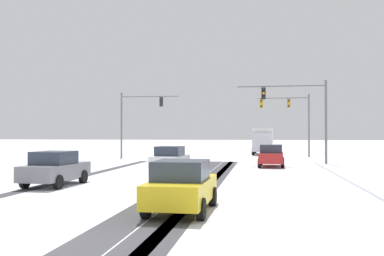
{
  "coord_description": "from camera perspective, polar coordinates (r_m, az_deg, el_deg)",
  "views": [
    {
      "loc": [
        4.38,
        -9.14,
        2.47
      ],
      "look_at": [
        0.0,
        19.52,
        2.8
      ],
      "focal_mm": 41.75,
      "sensor_mm": 36.0,
      "label": 1
    }
  ],
  "objects": [
    {
      "name": "car_white_second",
      "position": [
        28.81,
        -2.8,
        -3.94
      ],
      "size": [
        2.0,
        4.18,
        1.62
      ],
      "color": "silver",
      "rests_on": "ground"
    },
    {
      "name": "ground_plane",
      "position": [
        10.43,
        -16.95,
        -14.34
      ],
      "size": [
        300.0,
        300.0,
        0.0
      ],
      "primitive_type": "plane",
      "color": "silver"
    },
    {
      "name": "traffic_signal_far_right",
      "position": [
        47.18,
        12.58,
        1.96
      ],
      "size": [
        5.17,
        0.39,
        6.5
      ],
      "color": "slate",
      "rests_on": "ground"
    },
    {
      "name": "wheel_track_left_lane",
      "position": [
        23.33,
        3.12,
        -6.72
      ],
      "size": [
        0.76,
        30.67,
        0.01
      ],
      "primitive_type": "cube",
      "color": "#424247",
      "rests_on": "ground"
    },
    {
      "name": "car_grey_third",
      "position": [
        21.95,
        -17.08,
        -4.95
      ],
      "size": [
        1.97,
        4.17,
        1.62
      ],
      "color": "slate",
      "rests_on": "ground"
    },
    {
      "name": "car_yellow_cab_fourth",
      "position": [
        14.09,
        -1.32,
        -7.4
      ],
      "size": [
        1.91,
        4.14,
        1.62
      ],
      "color": "yellow",
      "rests_on": "ground"
    },
    {
      "name": "traffic_signal_near_right",
      "position": [
        35.2,
        13.68,
        2.63
      ],
      "size": [
        6.79,
        0.38,
        6.5
      ],
      "color": "slate",
      "rests_on": "ground"
    },
    {
      "name": "wheel_track_center",
      "position": [
        23.37,
        2.08,
        -6.71
      ],
      "size": [
        0.89,
        30.67,
        0.01
      ],
      "primitive_type": "cube",
      "color": "#424247",
      "rests_on": "ground"
    },
    {
      "name": "wheel_track_right_lane",
      "position": [
        23.52,
        -0.54,
        -6.67
      ],
      "size": [
        1.16,
        30.67,
        0.01
      ],
      "primitive_type": "cube",
      "color": "#424247",
      "rests_on": "ground"
    },
    {
      "name": "wheel_track_oncoming",
      "position": [
        25.3,
        -14.87,
        -6.23
      ],
      "size": [
        0.7,
        30.67,
        0.01
      ],
      "primitive_type": "cube",
      "color": "#424247",
      "rests_on": "ground"
    },
    {
      "name": "box_truck_delivery",
      "position": [
        52.7,
        9.05,
        -1.55
      ],
      "size": [
        2.52,
        7.48,
        3.02
      ],
      "color": "#B7BABF",
      "rests_on": "ground"
    },
    {
      "name": "traffic_signal_far_left",
      "position": [
        44.76,
        -7.03,
        1.85
      ],
      "size": [
        5.91,
        0.38,
        6.5
      ],
      "color": "slate",
      "rests_on": "ground"
    },
    {
      "name": "car_red_lead",
      "position": [
        33.31,
        10.09,
        -3.49
      ],
      "size": [
        1.98,
        4.18,
        1.62
      ],
      "color": "red",
      "rests_on": "ground"
    }
  ]
}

